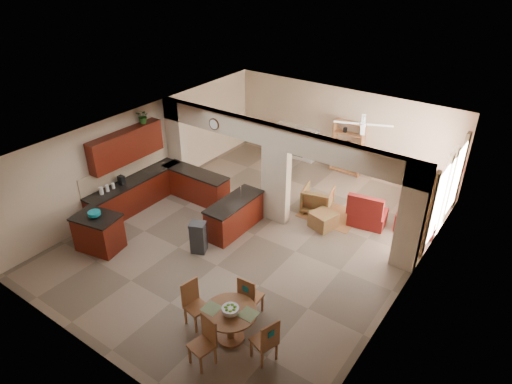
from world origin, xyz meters
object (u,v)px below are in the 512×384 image
Objects in this scene: kitchen_island at (99,232)px; sofa at (422,202)px; dining_table at (230,320)px; armchair at (318,199)px.

kitchen_island is 8.90m from sofa.
dining_table is (4.59, -0.46, 0.00)m from kitchen_island.
kitchen_island is at bearing 39.67° from armchair.
sofa is at bearing 34.92° from kitchen_island.
sofa is 3.13× the size of armchair.
sofa is at bearing -161.45° from armchair.
kitchen_island is 0.47× the size of sofa.
dining_table is at bearing 86.84° from armchair.
kitchen_island is at bearing 127.36° from sofa.
kitchen_island is 1.48× the size of armchair.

